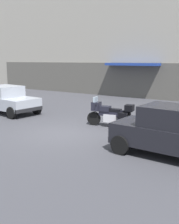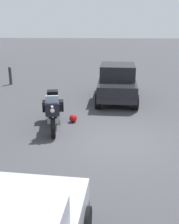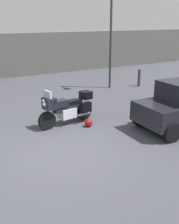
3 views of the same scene
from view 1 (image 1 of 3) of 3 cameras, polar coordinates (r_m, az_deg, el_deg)
The scene contains 6 objects.
ground_plane at distance 11.57m, azimuth -5.40°, elevation -4.49°, with size 80.00×80.00×0.00m, color #38383D.
building_facade_rear at distance 22.96m, azimuth 16.28°, elevation 18.39°, with size 38.94×3.40×12.55m.
motorcycle at distance 12.55m, azimuth 4.51°, elevation -0.35°, with size 2.25×0.92×1.36m.
helmet at distance 11.87m, azimuth 5.17°, elevation -3.40°, with size 0.28×0.28×0.28m, color #990C0C.
car_hatchback_near at distance 9.03m, azimuth 16.86°, elevation -4.03°, with size 3.94×1.95×1.64m.
car_sedan_far at distance 16.71m, azimuth -17.29°, elevation 2.56°, with size 4.69×2.29×1.56m.
Camera 1 is at (7.06, -8.64, 3.06)m, focal length 43.75 mm.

